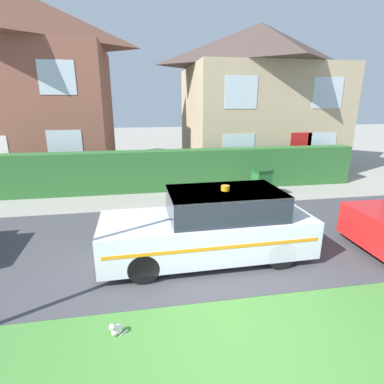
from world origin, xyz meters
name	(u,v)px	position (x,y,z in m)	size (l,w,h in m)	color
ground_plane	(240,347)	(0.00, 0.00, 0.00)	(80.00, 80.00, 0.00)	gray
road_strip	(195,240)	(0.00, 3.56, 0.01)	(28.00, 5.01, 0.01)	#424247
lawn_verge	(240,347)	(0.00, -0.01, 0.00)	(28.00, 2.14, 0.01)	#478438
garden_hedge	(176,170)	(0.08, 8.25, 0.80)	(14.91, 0.68, 1.59)	#2D662D
police_car	(211,226)	(0.18, 2.61, 0.76)	(4.61, 1.73, 1.67)	black
cat	(116,330)	(-1.77, 0.54, 0.10)	(0.28, 0.22, 0.24)	silver
house_left	(26,85)	(-6.35, 12.57, 4.14)	(7.62, 5.49, 8.12)	brown
house_right	(258,97)	(4.91, 12.20, 3.64)	(7.49, 6.53, 7.13)	tan
wheelie_bin	(261,183)	(3.05, 6.68, 0.53)	(0.67, 0.65, 1.06)	#23662D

